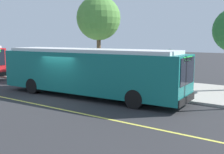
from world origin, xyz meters
TOP-DOWN VIEW (x-y plane):
  - ground_plane at (0.00, 0.00)m, footprint 120.00×120.00m
  - sidewalk_curb at (0.00, 6.00)m, footprint 44.00×6.40m
  - lane_stripe_center at (0.00, -2.20)m, footprint 36.00×0.14m
  - transit_bus_main at (1.21, 1.01)m, footprint 12.43×3.28m
  - bus_shelter at (2.06, 5.49)m, footprint 2.90×1.60m
  - waiting_bench at (2.02, 5.37)m, footprint 1.60×0.48m
  - route_sign_post at (5.31, 3.80)m, footprint 0.44×0.08m
  - street_tree_near_shelter at (-2.89, 7.29)m, footprint 3.81×3.81m

SIDE VIEW (x-z plane):
  - ground_plane at x=0.00m, z-range 0.00..0.00m
  - lane_stripe_center at x=0.00m, z-range 0.00..0.01m
  - sidewalk_curb at x=0.00m, z-range 0.00..0.15m
  - waiting_bench at x=2.02m, z-range 0.16..1.11m
  - transit_bus_main at x=1.21m, z-range 0.14..3.09m
  - bus_shelter at x=2.06m, z-range 0.68..3.16m
  - route_sign_post at x=5.31m, z-range 0.56..3.36m
  - street_tree_near_shelter at x=-2.89m, z-range 1.75..8.83m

